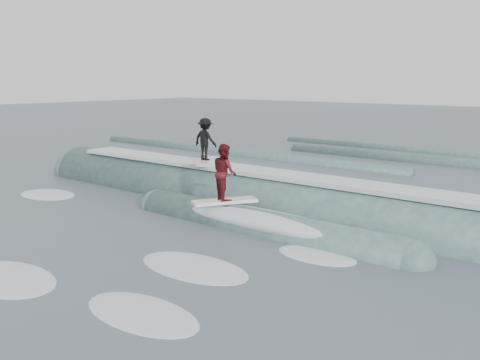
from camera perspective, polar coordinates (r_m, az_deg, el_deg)
The scene contains 6 objects.
ground at distance 15.13m, azimuth -9.01°, elevation -6.11°, with size 160.00×160.00×0.00m, color #3F4F5C.
breaking_wave at distance 18.06m, azimuth 2.02°, elevation -3.10°, with size 23.37×4.02×2.48m.
surfer_black at distance 19.66m, azimuth -3.71°, elevation 4.11°, with size 1.45×2.02×1.64m.
surfer_red at distance 16.24m, azimuth -1.66°, elevation 0.53°, with size 1.49×2.00×1.83m.
whitewater at distance 13.95m, azimuth -12.27°, elevation -7.69°, with size 13.83×7.30×0.10m.
far_swells at distance 30.16m, azimuth 15.00°, elevation 2.08°, with size 34.86×8.65×0.80m.
Camera 1 is at (10.94, -9.50, 4.36)m, focal length 40.00 mm.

